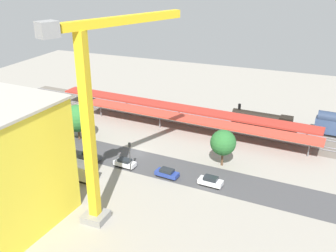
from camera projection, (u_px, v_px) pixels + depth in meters
ground_plane at (139, 153)px, 83.12m from camera, size 162.40×162.40×0.00m
rail_bed at (176, 117)px, 102.15m from camera, size 102.19×20.50×0.01m
street_asphalt at (132, 160)px, 80.34m from camera, size 101.88×16.08×0.01m
track_rails at (176, 117)px, 102.08m from camera, size 101.26×14.10×0.12m
platform_canopy_near at (193, 119)px, 90.86m from camera, size 58.39×8.38×3.94m
platform_canopy_far at (179, 108)px, 98.28m from camera, size 69.46×9.43×3.94m
locomotive at (265, 120)px, 96.01m from camera, size 16.28×3.57×4.85m
parked_car_0 at (210, 182)px, 70.77m from camera, size 4.56×2.21×1.78m
parked_car_1 at (167, 173)px, 73.64m from camera, size 4.67×2.36×1.64m
parked_car_2 at (125, 163)px, 77.30m from camera, size 4.61×2.30×1.70m
parked_car_3 at (90, 156)px, 80.04m from camera, size 4.90×2.26×1.67m
parked_car_4 at (57, 149)px, 82.99m from camera, size 4.83×2.12×1.72m
parked_car_5 at (26, 144)px, 85.78m from camera, size 4.28×2.18×1.62m
tower_crane at (97, 109)px, 55.58m from camera, size 10.84×22.65×31.13m
box_truck_0 at (45, 162)px, 76.17m from camera, size 9.51×2.69×3.23m
box_truck_1 at (64, 167)px, 74.01m from camera, size 8.05×2.60×3.32m
box_truck_2 at (74, 170)px, 73.03m from camera, size 9.48×3.27×3.25m
street_tree_0 at (223, 143)px, 76.17m from camera, size 5.12×5.12×7.59m
street_tree_1 at (56, 113)px, 90.05m from camera, size 6.32×6.32×8.64m
street_tree_2 at (78, 118)px, 87.62m from camera, size 6.24×6.24×8.31m
traffic_light at (130, 152)px, 74.17m from camera, size 0.50×0.36×6.21m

